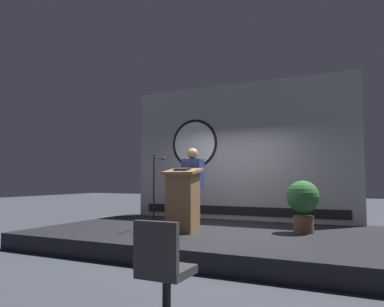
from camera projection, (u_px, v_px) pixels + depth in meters
The scene contains 8 objects.
ground_plane at pixel (209, 245), 6.85m from camera, with size 40.00×40.00×0.00m, color #383D47.
stage_platform at pixel (209, 238), 6.86m from camera, with size 6.40×4.00×0.30m, color black.
banner_display at pixel (237, 151), 8.66m from camera, with size 5.50×0.12×3.29m.
podium at pixel (183, 200), 6.57m from camera, with size 0.64×0.50×1.18m.
speaker_person at pixel (193, 187), 7.02m from camera, with size 0.40×0.26×1.58m.
microphone_stand at pixel (155, 204), 6.69m from camera, with size 0.24×0.50×1.42m.
potted_plant at pixel (303, 201), 6.49m from camera, with size 0.58×0.58×0.94m.
audience_chair_left at pixel (163, 264), 3.26m from camera, with size 0.44×0.45×0.89m.
Camera 1 is at (2.70, -6.42, 1.26)m, focal length 33.57 mm.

